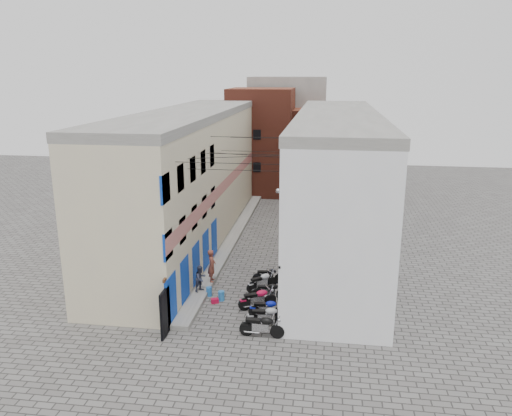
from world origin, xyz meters
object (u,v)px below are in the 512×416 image
at_px(person_b, 201,278).
at_px(water_jug_far, 209,292).
at_px(motorcycle_g, 268,275).
at_px(motorcycle_b, 267,315).
at_px(motorcycle_d, 258,298).
at_px(motorcycle_a, 262,325).
at_px(person_a, 212,266).
at_px(motorcycle_e, 270,290).
at_px(red_crate, 215,301).
at_px(motorcycle_c, 267,307).
at_px(water_jug_near, 221,296).
at_px(motorcycle_f, 262,281).

relative_size(person_b, water_jug_far, 2.91).
bearing_deg(motorcycle_g, motorcycle_b, 1.75).
bearing_deg(person_b, motorcycle_d, -77.71).
distance_m(motorcycle_a, person_a, 6.26).
bearing_deg(motorcycle_e, red_crate, -76.72).
height_order(motorcycle_a, motorcycle_c, motorcycle_a).
relative_size(motorcycle_g, water_jug_near, 3.49).
bearing_deg(motorcycle_f, water_jug_near, -92.13).
relative_size(motorcycle_g, person_a, 0.97).
xyz_separation_m(motorcycle_c, red_crate, (-2.85, 1.16, -0.41)).
bearing_deg(motorcycle_b, person_b, -133.07).
relative_size(person_b, red_crate, 3.79).
bearing_deg(motorcycle_g, motorcycle_f, -17.89).
bearing_deg(motorcycle_b, motorcycle_d, -165.83).
relative_size(motorcycle_b, red_crate, 5.31).
xyz_separation_m(motorcycle_e, person_b, (-3.67, -0.02, 0.43)).
bearing_deg(motorcycle_b, motorcycle_g, 179.24).
height_order(motorcycle_f, water_jug_near, motorcycle_f).
distance_m(person_a, red_crate, 2.47).
height_order(motorcycle_d, motorcycle_e, motorcycle_d).
relative_size(motorcycle_d, water_jug_far, 4.16).
distance_m(motorcycle_b, person_b, 4.82).
bearing_deg(person_a, motorcycle_e, -120.91).
relative_size(motorcycle_b, person_b, 1.40).
relative_size(motorcycle_b, motorcycle_d, 0.98).
relative_size(motorcycle_a, red_crate, 5.47).
height_order(motorcycle_a, motorcycle_f, motorcycle_a).
xyz_separation_m(motorcycle_f, water_jug_near, (-1.92, -1.56, -0.30)).
distance_m(person_a, person_b, 1.39).
xyz_separation_m(motorcycle_b, motorcycle_c, (-0.10, 0.89, -0.05)).
height_order(motorcycle_f, person_b, person_b).
xyz_separation_m(motorcycle_c, motorcycle_g, (-0.41, 4.01, -0.01)).
distance_m(motorcycle_g, person_a, 3.22).
xyz_separation_m(motorcycle_c, motorcycle_e, (-0.11, 1.99, 0.01)).
relative_size(motorcycle_d, motorcycle_g, 1.14).
xyz_separation_m(motorcycle_b, person_a, (-3.58, 4.19, 0.59)).
relative_size(motorcycle_b, motorcycle_g, 1.11).
bearing_deg(water_jug_far, person_a, 96.26).
xyz_separation_m(motorcycle_a, water_jug_near, (-2.57, 3.36, -0.34)).
bearing_deg(motorcycle_e, person_b, -93.21).
bearing_deg(water_jug_near, motorcycle_f, 39.02).
xyz_separation_m(motorcycle_e, water_jug_far, (-3.23, -0.05, -0.28)).
bearing_deg(person_b, person_a, 18.79).
bearing_deg(water_jug_near, motorcycle_b, -41.72).
bearing_deg(water_jug_near, person_b, 158.86).
distance_m(motorcycle_g, water_jug_near, 3.33).
xyz_separation_m(motorcycle_e, red_crate, (-2.74, -0.83, -0.41)).
bearing_deg(red_crate, motorcycle_c, -22.09).
bearing_deg(motorcycle_a, water_jug_near, -140.35).
relative_size(motorcycle_e, person_b, 1.29).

